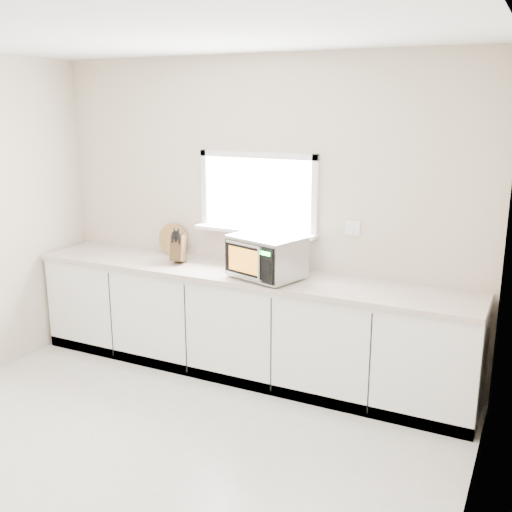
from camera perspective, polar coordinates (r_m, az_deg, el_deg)
The scene contains 8 objects.
ground at distance 4.14m, azimuth -12.71°, elevation -19.79°, with size 4.00×4.00×0.00m, color beige.
back_wall at distance 5.21m, azimuth 0.26°, elevation 3.99°, with size 4.00×0.17×2.70m.
cabinets at distance 5.21m, azimuth -1.19°, elevation -6.59°, with size 3.92×0.60×0.88m, color white.
countertop at distance 5.05m, azimuth -1.27°, elevation -1.75°, with size 3.92×0.64×0.04m, color beige.
microwave at distance 4.83m, azimuth 1.00°, elevation -0.02°, with size 0.64×0.56×0.35m.
knife_block at distance 5.34m, azimuth -7.40°, elevation 0.77°, with size 0.16×0.24×0.32m.
cutting_board at distance 5.65m, azimuth -7.92°, elevation 1.62°, with size 0.30×0.30×0.02m, color olive.
coffee_grinder at distance 4.97m, azimuth 3.13°, elevation -0.50°, with size 0.15×0.15×0.22m.
Camera 1 is at (2.24, -2.62, 2.30)m, focal length 42.00 mm.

